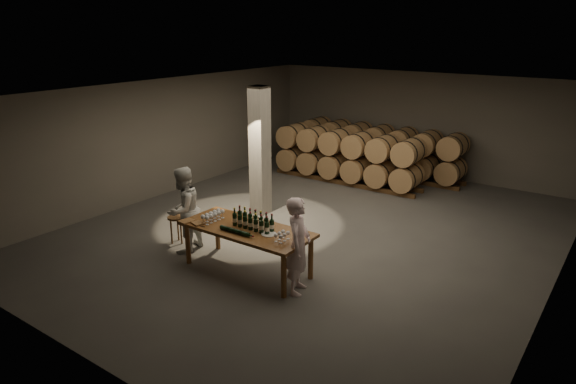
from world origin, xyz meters
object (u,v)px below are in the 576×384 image
Objects in this scene: tasting_table at (247,233)px; stool at (176,221)px; person_man at (298,246)px; person_woman at (183,210)px; plate at (269,234)px; bottle_cluster at (253,222)px; notebook_near at (198,223)px.

stool is (-2.12, 0.14, -0.29)m from tasting_table.
tasting_table is at bearing 64.81° from person_man.
person_man is at bearing 79.85° from person_woman.
person_man is (0.71, -0.08, -0.02)m from plate.
plate is 0.15× the size of person_woman.
plate is at bearing -3.47° from stool.
tasting_table is 2.99× the size of bottle_cluster.
bottle_cluster is at bearing 171.63° from plate.
tasting_table is at bearing -3.76° from stool.
stool is at bearing -119.82° from person_woman.
person_woman reaches higher than plate.
stool is (-2.25, 0.10, -0.53)m from bottle_cluster.
person_man reaches higher than bottle_cluster.
notebook_near is 0.13× the size of person_man.
person_man is (1.13, -0.15, -0.14)m from bottle_cluster.
plate is at bearing 81.50° from person_woman.
person_man is at bearing -4.14° from stool.
bottle_cluster is 1.42× the size of stool.
person_woman is (-2.94, 0.08, 0.02)m from person_man.
person_woman is at bearing -179.00° from tasting_table.
person_woman is (0.44, -0.17, 0.41)m from stool.
person_woman reaches higher than person_man.
tasting_table is 4.25× the size of stool.
tasting_table is 1.69m from person_woman.
person_woman is at bearing -179.83° from plate.
bottle_cluster is 1.82m from person_woman.
notebook_near is 0.38× the size of stool.
notebook_near is at bearing 77.41° from person_man.
bottle_cluster reaches higher than stool.
person_woman is at bearing -177.81° from bottle_cluster.
tasting_table is 9.27× the size of plate.
bottle_cluster is at bearing 39.41° from notebook_near.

